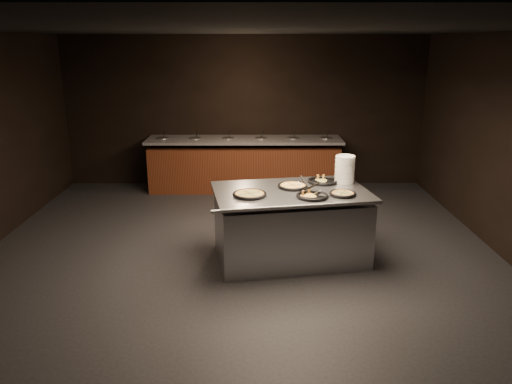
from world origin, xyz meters
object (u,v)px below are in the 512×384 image
plate_stack (345,169)px  pan_cheese_whole (293,186)px  serving_counter (290,226)px  pan_veggie_whole (250,194)px

plate_stack → pan_cheese_whole: 0.77m
serving_counter → plate_stack: bearing=16.6°
pan_veggie_whole → plate_stack: bearing=25.1°
pan_cheese_whole → pan_veggie_whole: bearing=-147.1°
serving_counter → pan_cheese_whole: 0.53m
plate_stack → pan_veggie_whole: 1.42m
serving_counter → pan_veggie_whole: bearing=-166.9°
pan_veggie_whole → pan_cheese_whole: same height
plate_stack → pan_veggie_whole: (-1.28, -0.60, -0.16)m
pan_veggie_whole → pan_cheese_whole: 0.67m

